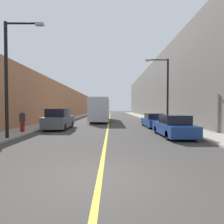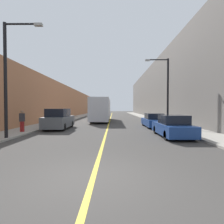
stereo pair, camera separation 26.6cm
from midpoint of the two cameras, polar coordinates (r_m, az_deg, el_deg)
ground_plane at (r=5.34m, az=-4.83°, el=-21.03°), size 200.00×200.00×0.00m
sidewalk_left at (r=35.81m, az=-11.93°, el=-1.77°), size 2.62×72.00×0.13m
sidewalk_right at (r=35.62m, az=11.49°, el=-1.78°), size 2.62×72.00×0.13m
building_row_left at (r=36.63m, az=-17.03°, el=3.14°), size 4.00×72.00×6.35m
building_row_right at (r=36.51m, az=16.67°, el=6.90°), size 4.00×72.00×11.12m
road_center_line at (r=34.97m, az=-0.25°, el=-1.91°), size 0.16×72.00×0.01m
bus at (r=26.57m, az=-3.24°, el=0.88°), size 2.52×11.18×3.35m
parked_suv_left at (r=17.38m, az=-16.54°, el=-2.41°), size 1.93×4.58×1.94m
car_right_near at (r=13.01m, az=19.68°, el=-4.62°), size 1.86×4.49×1.53m
car_right_mid at (r=18.78m, az=13.79°, el=-2.83°), size 1.81×4.66×1.45m
street_lamp_left at (r=12.95m, az=-30.15°, el=11.14°), size 2.48×0.24×7.25m
street_lamp_right at (r=19.13m, az=17.52°, el=7.61°), size 2.48×0.24×6.97m
pedestrian at (r=15.54m, az=-26.87°, el=-2.53°), size 0.37×0.24×1.70m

